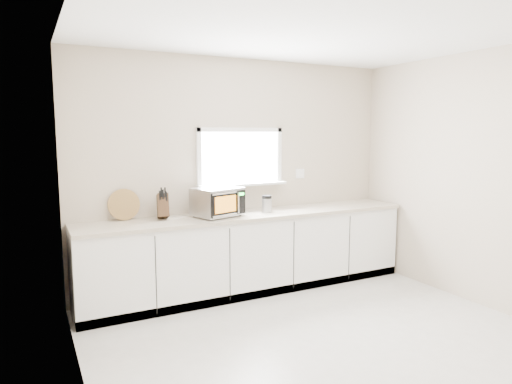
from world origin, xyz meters
TOP-DOWN VIEW (x-y plane):
  - ground at (0.00, 0.00)m, footprint 4.00×4.00m
  - back_wall at (0.00, 2.00)m, footprint 4.00×0.17m
  - cabinets at (0.00, 1.70)m, footprint 3.92×0.60m
  - countertop at (0.00, 1.69)m, footprint 3.92×0.64m
  - microwave at (-0.42, 1.68)m, footprint 0.58×0.51m
  - knife_block at (-1.00, 1.82)m, footprint 0.15×0.26m
  - cutting_board at (-1.38, 1.94)m, footprint 0.33×0.08m
  - coffee_grinder at (0.19, 1.66)m, footprint 0.12×0.12m

SIDE VIEW (x-z plane):
  - ground at x=0.00m, z-range 0.00..0.00m
  - cabinets at x=0.00m, z-range 0.00..0.88m
  - countertop at x=0.00m, z-range 0.88..0.92m
  - coffee_grinder at x=0.19m, z-range 0.92..1.12m
  - knife_block at x=-1.00m, z-range 0.89..1.24m
  - cutting_board at x=-1.38m, z-range 0.92..1.25m
  - microwave at x=-0.42m, z-range 0.93..1.25m
  - back_wall at x=0.00m, z-range 0.01..2.71m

